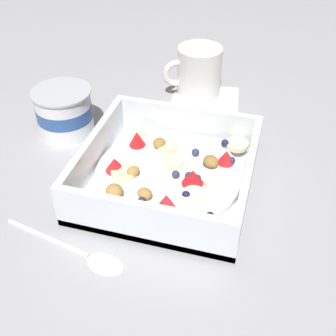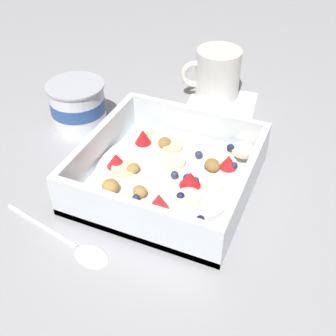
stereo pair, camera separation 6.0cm
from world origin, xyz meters
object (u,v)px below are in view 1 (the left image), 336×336
(folded_napkin, at_px, (205,101))
(coffee_mug, at_px, (199,72))
(fruit_bowl, at_px, (168,174))
(spoon, at_px, (86,253))
(yogurt_cup, at_px, (64,112))

(folded_napkin, bearing_deg, coffee_mug, 33.33)
(fruit_bowl, relative_size, coffee_mug, 2.20)
(coffee_mug, xyz_separation_m, folded_napkin, (-0.03, -0.02, -0.04))
(coffee_mug, bearing_deg, fruit_bowl, -176.70)
(coffee_mug, relative_size, folded_napkin, 0.87)
(spoon, height_order, folded_napkin, spoon)
(fruit_bowl, bearing_deg, yogurt_cup, 67.65)
(spoon, relative_size, folded_napkin, 1.44)
(yogurt_cup, height_order, coffee_mug, coffee_mug)
(coffee_mug, bearing_deg, yogurt_cup, 135.45)
(fruit_bowl, distance_m, folded_napkin, 0.23)
(spoon, distance_m, yogurt_cup, 0.27)
(yogurt_cup, xyz_separation_m, coffee_mug, (0.18, -0.18, 0.01))
(spoon, bearing_deg, yogurt_cup, 30.53)
(spoon, bearing_deg, folded_napkin, -9.35)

